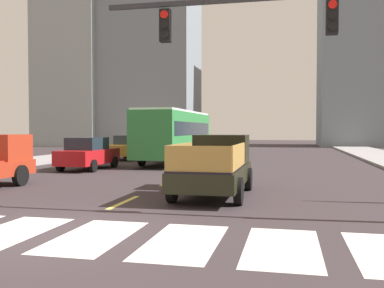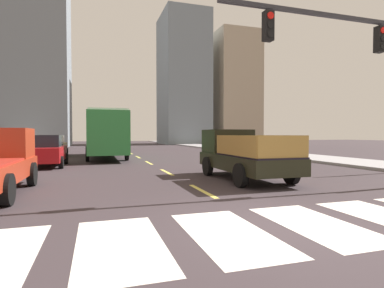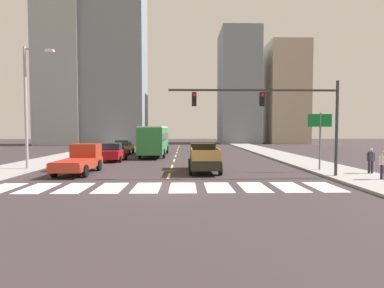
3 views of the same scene
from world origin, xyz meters
name	(u,v)px [view 1 (image 1 of 3)]	position (x,y,z in m)	size (l,w,h in m)	color
ground_plane	(52,234)	(0.00, 0.00, 0.00)	(160.00, 160.00, 0.00)	#352C30
sidewalk_left	(35,160)	(-11.78, 18.00, 0.07)	(3.96, 110.00, 0.15)	#969294
crosswalk_stripe_4	(12,232)	(-0.93, 0.00, 0.00)	(1.36, 2.90, 0.01)	silver
crosswalk_stripe_5	(94,236)	(0.93, 0.00, 0.00)	(1.36, 2.90, 0.01)	silver
crosswalk_stripe_6	(183,242)	(2.79, 0.00, 0.00)	(1.36, 2.90, 0.01)	silver
crosswalk_stripe_7	(282,247)	(4.65, 0.00, 0.00)	(1.36, 2.90, 0.01)	silver
lane_dash_0	(124,202)	(0.00, 4.00, 0.00)	(0.16, 2.40, 0.01)	#DBC856
lane_dash_1	(169,182)	(0.00, 9.00, 0.00)	(0.16, 2.40, 0.01)	#DBC856
lane_dash_2	(195,171)	(0.00, 14.00, 0.00)	(0.16, 2.40, 0.01)	#DBC856
lane_dash_3	(211,163)	(0.00, 19.00, 0.00)	(0.16, 2.40, 0.01)	#DBC856
lane_dash_4	(223,158)	(0.00, 24.00, 0.00)	(0.16, 2.40, 0.01)	#DBC856
lane_dash_5	(231,154)	(0.00, 29.00, 0.00)	(0.16, 2.40, 0.01)	#DBC856
lane_dash_6	(238,151)	(0.00, 34.00, 0.00)	(0.16, 2.40, 0.01)	#DBC856
lane_dash_7	(243,149)	(0.00, 39.00, 0.00)	(0.16, 2.40, 0.01)	#DBC856
pickup_stakebed	(216,166)	(2.40, 6.25, 0.94)	(2.18, 5.20, 1.96)	black
city_bus	(175,132)	(-2.38, 19.10, 1.95)	(2.72, 10.80, 3.32)	#2B7E3C
sedan_near_right	(130,147)	(-6.35, 21.40, 0.86)	(2.02, 4.40, 1.72)	#A06D1E
sedan_mid	(88,153)	(-5.73, 13.46, 0.86)	(2.02, 4.40, 1.72)	red
block_mid_left	(76,18)	(-22.35, 44.41, 16.63)	(8.43, 8.81, 33.27)	#949D9E
block_low_left	(352,53)	(12.65, 51.08, 11.98)	(8.04, 10.55, 23.96)	gray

